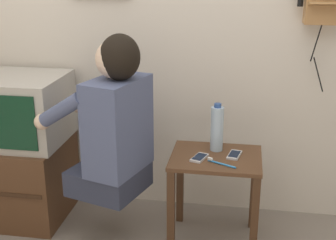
# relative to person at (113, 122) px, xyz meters

# --- Properties ---
(wall_back) EXTENTS (6.80, 0.05, 2.55)m
(wall_back) POSITION_rel_person_xyz_m (0.21, 0.52, 0.55)
(wall_back) COLOR beige
(wall_back) RESTS_ON ground_plane
(side_table) EXTENTS (0.49, 0.40, 0.52)m
(side_table) POSITION_rel_person_xyz_m (0.54, 0.10, -0.32)
(side_table) COLOR #51331E
(side_table) RESTS_ON ground_plane
(person) EXTENTS (0.61, 0.52, 0.88)m
(person) POSITION_rel_person_xyz_m (0.00, 0.00, 0.00)
(person) COLOR #2D3347
(person) RESTS_ON ground_plane
(tv_stand) EXTENTS (0.56, 0.54, 0.49)m
(tv_stand) POSITION_rel_person_xyz_m (-0.67, 0.20, -0.47)
(tv_stand) COLOR #51331E
(tv_stand) RESTS_ON ground_plane
(television) EXTENTS (0.57, 0.50, 0.40)m
(television) POSITION_rel_person_xyz_m (-0.66, 0.22, -0.03)
(television) COLOR #ADA89E
(television) RESTS_ON tv_stand
(cell_phone_held) EXTENTS (0.10, 0.14, 0.01)m
(cell_phone_held) POSITION_rel_person_xyz_m (0.46, 0.05, -0.19)
(cell_phone_held) COLOR silver
(cell_phone_held) RESTS_ON side_table
(cell_phone_spare) EXTENTS (0.08, 0.13, 0.01)m
(cell_phone_spare) POSITION_rel_person_xyz_m (0.64, 0.12, -0.19)
(cell_phone_spare) COLOR silver
(cell_phone_spare) RESTS_ON side_table
(water_bottle) EXTENTS (0.07, 0.07, 0.27)m
(water_bottle) POSITION_rel_person_xyz_m (0.54, 0.19, -0.07)
(water_bottle) COLOR #ADC6DB
(water_bottle) RESTS_ON side_table
(toothbrush) EXTENTS (0.15, 0.08, 0.02)m
(toothbrush) POSITION_rel_person_xyz_m (0.57, -0.00, -0.19)
(toothbrush) COLOR #338CD8
(toothbrush) RESTS_ON side_table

